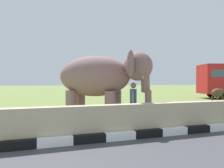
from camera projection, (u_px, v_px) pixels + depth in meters
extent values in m
cube|color=black|center=(17.00, 145.00, 5.08)|extent=(0.90, 0.20, 0.24)
cube|color=white|center=(55.00, 142.00, 5.36)|extent=(0.90, 0.20, 0.24)
cube|color=black|center=(89.00, 139.00, 5.65)|extent=(0.90, 0.20, 0.24)
cube|color=white|center=(120.00, 136.00, 5.93)|extent=(0.90, 0.20, 0.24)
cube|color=black|center=(148.00, 134.00, 6.22)|extent=(0.90, 0.20, 0.24)
cube|color=white|center=(174.00, 131.00, 6.50)|extent=(0.90, 0.20, 0.24)
cube|color=black|center=(197.00, 129.00, 6.79)|extent=(0.90, 0.20, 0.24)
cube|color=white|center=(218.00, 127.00, 7.07)|extent=(0.90, 0.20, 0.24)
cube|color=tan|center=(91.00, 123.00, 5.96)|extent=(28.00, 0.36, 1.00)
cylinder|color=#7E5C5D|center=(116.00, 105.00, 8.94)|extent=(0.44, 0.44, 1.33)
cylinder|color=#7E5C5D|center=(110.00, 108.00, 8.08)|extent=(0.44, 0.44, 1.33)
cylinder|color=#7E5C5D|center=(80.00, 104.00, 9.42)|extent=(0.44, 0.44, 1.33)
cylinder|color=#7E5C5D|center=(71.00, 106.00, 8.56)|extent=(0.44, 0.44, 1.33)
ellipsoid|color=#7E5C5D|center=(94.00, 76.00, 8.74)|extent=(3.46, 3.08, 1.70)
sphere|color=#7E5C5D|center=(138.00, 66.00, 8.21)|extent=(1.16, 1.16, 1.16)
ellipsoid|color=#D84C8C|center=(145.00, 62.00, 8.13)|extent=(0.66, 0.73, 0.44)
ellipsoid|color=#7E5C5D|center=(138.00, 66.00, 9.00)|extent=(0.71, 0.88, 1.00)
ellipsoid|color=#7E5C5D|center=(131.00, 63.00, 7.50)|extent=(0.71, 0.88, 1.00)
cylinder|color=#7E5C5D|center=(145.00, 80.00, 8.13)|extent=(0.59, 0.64, 1.00)
cylinder|color=#7E5C5D|center=(148.00, 100.00, 8.11)|extent=(0.39, 0.40, 0.81)
cone|color=beige|center=(145.00, 78.00, 8.42)|extent=(0.44, 0.54, 0.22)
cone|color=beige|center=(143.00, 77.00, 7.88)|extent=(0.44, 0.54, 0.22)
cylinder|color=navy|center=(134.00, 113.00, 8.50)|extent=(0.15, 0.15, 0.82)
cylinder|color=navy|center=(133.00, 114.00, 8.30)|extent=(0.15, 0.15, 0.82)
cube|color=#1E59B2|center=(133.00, 96.00, 8.39)|extent=(0.41, 0.47, 0.58)
cylinder|color=#9E7251|center=(134.00, 96.00, 8.65)|extent=(0.12, 0.12, 0.52)
cylinder|color=#9E7251|center=(133.00, 97.00, 8.14)|extent=(0.15, 0.18, 0.53)
sphere|color=#9E7251|center=(133.00, 85.00, 8.39)|extent=(0.23, 0.23, 0.23)
cylinder|color=black|center=(211.00, 93.00, 22.52)|extent=(1.04, 0.57, 1.00)
cylinder|color=black|center=(224.00, 94.00, 20.22)|extent=(1.04, 0.57, 1.00)
cylinder|color=#473323|center=(217.00, 100.00, 15.65)|extent=(0.12, 0.12, 0.65)
cylinder|color=#473323|center=(222.00, 100.00, 15.38)|extent=(0.12, 0.12, 0.65)
cylinder|color=#473323|center=(212.00, 101.00, 15.07)|extent=(0.12, 0.12, 0.65)
cylinder|color=#473323|center=(217.00, 101.00, 14.80)|extent=(0.12, 0.12, 0.65)
ellipsoid|color=#473323|center=(217.00, 93.00, 15.22)|extent=(1.62, 1.12, 0.66)
ellipsoid|color=#473323|center=(223.00, 91.00, 15.82)|extent=(0.47, 0.39, 0.32)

